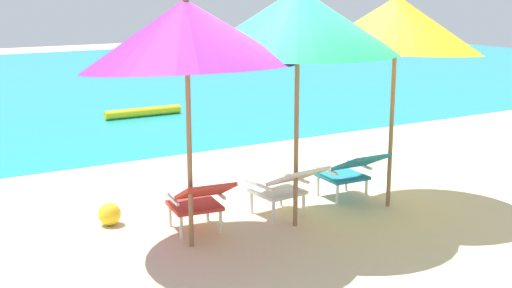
{
  "coord_description": "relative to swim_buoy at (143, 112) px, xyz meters",
  "views": [
    {
      "loc": [
        -3.97,
        -6.22,
        2.61
      ],
      "look_at": [
        0.0,
        0.57,
        0.75
      ],
      "focal_mm": 47.17,
      "sensor_mm": 36.0,
      "label": 1
    }
  ],
  "objects": [
    {
      "name": "ground_plane",
      "position": [
        -0.83,
        -2.56,
        -0.1
      ],
      "size": [
        40.0,
        40.0,
        0.0
      ],
      "primitive_type": "plane",
      "color": "beige"
    },
    {
      "name": "lounge_chair_right",
      "position": [
        0.21,
        -6.51,
        0.31
      ],
      "size": [
        0.56,
        0.89,
        0.68
      ],
      "color": "teal",
      "rests_on": "ground_plane"
    },
    {
      "name": "beach_umbrella_right",
      "position": [
        0.5,
        -6.88,
        2.07
      ],
      "size": [
        2.81,
        2.81,
        2.56
      ],
      "color": "olive",
      "rests_on": "ground_plane"
    },
    {
      "name": "lounge_chair_left",
      "position": [
        -1.89,
        -6.62,
        0.31
      ],
      "size": [
        0.64,
        0.93,
        0.68
      ],
      "color": "red",
      "rests_on": "ground_plane"
    },
    {
      "name": "beach_ball",
      "position": [
        -2.63,
        -5.83,
        0.03
      ],
      "size": [
        0.25,
        0.25,
        0.25
      ],
      "primitive_type": "sphere",
      "color": "yellow",
      "rests_on": "ground_plane"
    },
    {
      "name": "ocean_band",
      "position": [
        -0.83,
        5.72,
        -0.09
      ],
      "size": [
        40.0,
        18.0,
        0.01
      ],
      "primitive_type": "cube",
      "color": "teal",
      "rests_on": "ground_plane"
    },
    {
      "name": "lounge_chair_center",
      "position": [
        -0.8,
        -6.64,
        0.31
      ],
      "size": [
        0.62,
        0.92,
        0.68
      ],
      "color": "silver",
      "rests_on": "ground_plane"
    },
    {
      "name": "beach_umbrella_left",
      "position": [
        -2.11,
        -6.86,
        2.06
      ],
      "size": [
        2.19,
        2.24,
        2.57
      ],
      "color": "olive",
      "rests_on": "ground_plane"
    },
    {
      "name": "beach_umbrella_center",
      "position": [
        -0.85,
        -6.89,
        2.16
      ],
      "size": [
        2.96,
        2.95,
        2.59
      ],
      "color": "olive",
      "rests_on": "ground_plane"
    },
    {
      "name": "swim_buoy",
      "position": [
        0.0,
        0.0,
        0.0
      ],
      "size": [
        1.6,
        0.18,
        0.18
      ],
      "primitive_type": "cylinder",
      "rotation": [
        0.0,
        1.57,
        0.0
      ],
      "color": "yellow",
      "rests_on": "ocean_band"
    }
  ]
}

